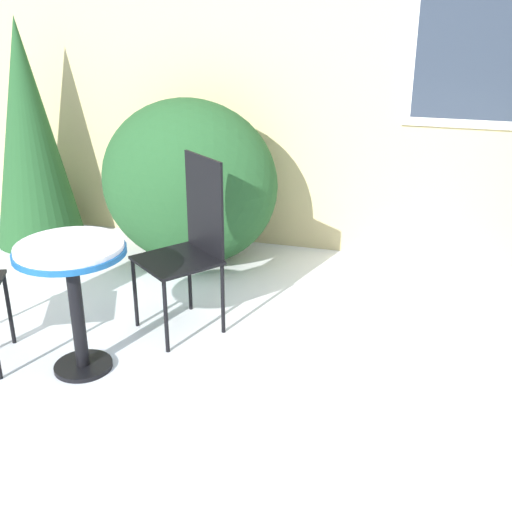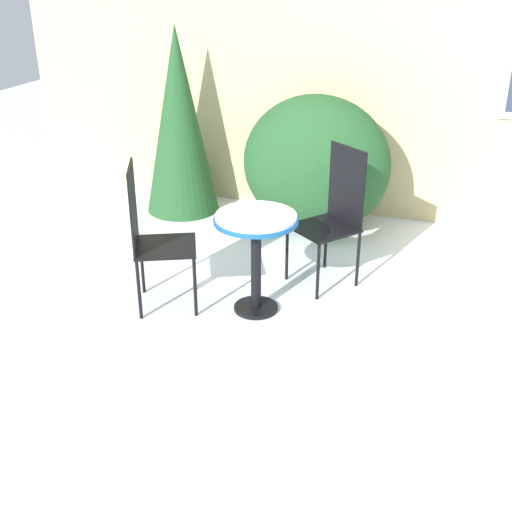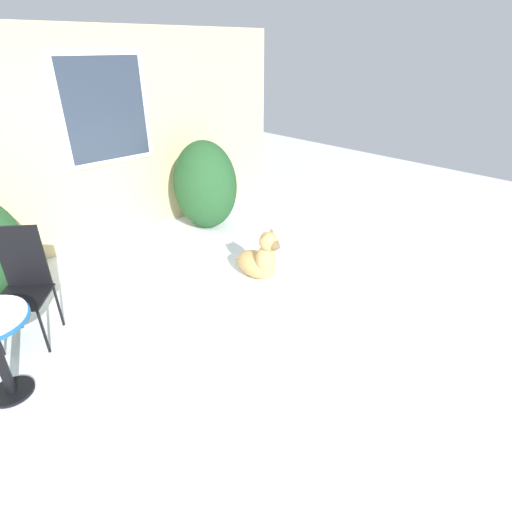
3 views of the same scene
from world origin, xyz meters
TOP-DOWN VIEW (x-y plane):
  - ground_plane at (0.00, 0.00)m, footprint 16.00×16.00m
  - house_wall at (0.06, 2.20)m, footprint 8.00×0.10m
  - shrub_middle at (2.27, 1.60)m, footprint 0.86×0.97m
  - patio_chair_near_table at (-0.44, 0.69)m, footprint 0.59×0.59m
  - dog at (1.78, -0.02)m, footprint 0.33×0.74m

SIDE VIEW (x-z plane):
  - ground_plane at x=0.00m, z-range 0.00..0.00m
  - dog at x=1.78m, z-range -0.09..0.55m
  - patio_chair_near_table at x=-0.44m, z-range 0.03..1.09m
  - shrub_middle at x=2.27m, z-range 0.00..1.27m
  - house_wall at x=0.06m, z-range 0.02..2.66m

